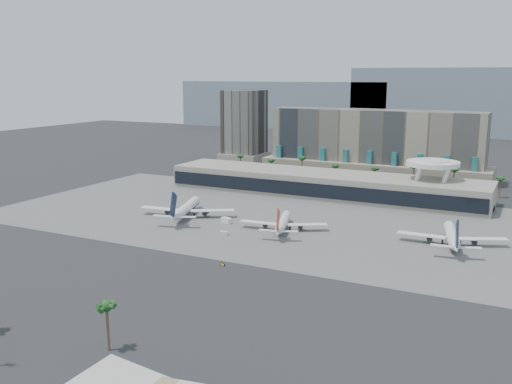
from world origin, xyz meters
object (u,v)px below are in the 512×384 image
at_px(airliner_left, 186,209).
at_px(airliner_right, 452,236).
at_px(taxiway_sign, 222,264).
at_px(service_vehicle_b, 224,233).
at_px(airliner_centre, 283,223).
at_px(service_vehicle_a, 226,220).

xyz_separation_m(airliner_left, airliner_right, (113.72, 8.70, -0.31)).
bearing_deg(airliner_right, taxiway_sign, -150.17).
bearing_deg(airliner_left, service_vehicle_b, -48.80).
bearing_deg(airliner_left, airliner_centre, -18.92).
relative_size(airliner_left, service_vehicle_a, 8.96).
distance_m(airliner_left, service_vehicle_b, 35.30).
distance_m(airliner_right, service_vehicle_a, 92.66).
xyz_separation_m(airliner_left, service_vehicle_a, (21.63, -1.25, -2.75)).
relative_size(airliner_right, taxiway_sign, 19.83).
height_order(airliner_right, service_vehicle_a, airliner_right).
bearing_deg(airliner_centre, airliner_left, 161.69).
relative_size(service_vehicle_b, taxiway_sign, 1.50).
bearing_deg(airliner_right, service_vehicle_b, -174.56).
relative_size(airliner_right, service_vehicle_b, 13.26).
bearing_deg(airliner_left, service_vehicle_a, -21.08).
relative_size(airliner_left, taxiway_sign, 21.08).
relative_size(airliner_left, service_vehicle_b, 14.10).
relative_size(airliner_centre, airliner_right, 0.89).
bearing_deg(service_vehicle_a, airliner_left, -167.18).
relative_size(airliner_centre, taxiway_sign, 17.69).
xyz_separation_m(airliner_left, taxiway_sign, (48.15, -50.71, -3.48)).
xyz_separation_m(airliner_centre, airliner_right, (65.49, 9.67, 0.34)).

